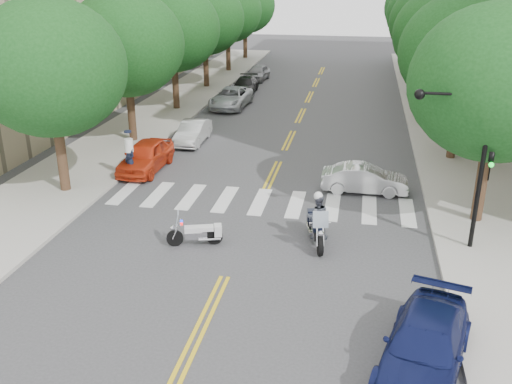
% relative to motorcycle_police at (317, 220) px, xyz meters
% --- Properties ---
extents(ground, '(140.00, 140.00, 0.00)m').
position_rel_motorcycle_police_xyz_m(ground, '(-2.73, -3.08, -0.90)').
color(ground, '#38383A').
rests_on(ground, ground).
extents(sidewalk_left, '(5.00, 60.00, 0.15)m').
position_rel_motorcycle_police_xyz_m(sidewalk_left, '(-12.23, 18.92, -0.83)').
color(sidewalk_left, '#9E9991').
rests_on(sidewalk_left, ground).
extents(sidewalk_right, '(5.00, 60.00, 0.15)m').
position_rel_motorcycle_police_xyz_m(sidewalk_right, '(6.77, 18.92, -0.83)').
color(sidewalk_right, '#9E9991').
rests_on(sidewalk_right, ground).
extents(tree_l_0, '(6.40, 6.40, 8.45)m').
position_rel_motorcycle_police_xyz_m(tree_l_0, '(-11.53, 2.92, 4.65)').
color(tree_l_0, '#382316').
rests_on(tree_l_0, ground).
extents(tree_l_1, '(6.40, 6.40, 8.45)m').
position_rel_motorcycle_police_xyz_m(tree_l_1, '(-11.53, 10.92, 4.65)').
color(tree_l_1, '#382316').
rests_on(tree_l_1, ground).
extents(tree_l_2, '(6.40, 6.40, 8.45)m').
position_rel_motorcycle_police_xyz_m(tree_l_2, '(-11.53, 18.92, 4.65)').
color(tree_l_2, '#382316').
rests_on(tree_l_2, ground).
extents(tree_l_3, '(6.40, 6.40, 8.45)m').
position_rel_motorcycle_police_xyz_m(tree_l_3, '(-11.53, 26.92, 4.65)').
color(tree_l_3, '#382316').
rests_on(tree_l_3, ground).
extents(tree_l_4, '(6.40, 6.40, 8.45)m').
position_rel_motorcycle_police_xyz_m(tree_l_4, '(-11.53, 34.92, 4.65)').
color(tree_l_4, '#382316').
rests_on(tree_l_4, ground).
extents(tree_l_5, '(6.40, 6.40, 8.45)m').
position_rel_motorcycle_police_xyz_m(tree_l_5, '(-11.53, 42.92, 4.65)').
color(tree_l_5, '#382316').
rests_on(tree_l_5, ground).
extents(tree_r_0, '(6.40, 6.40, 8.45)m').
position_rel_motorcycle_police_xyz_m(tree_r_0, '(6.07, 2.92, 4.65)').
color(tree_r_0, '#382316').
rests_on(tree_r_0, ground).
extents(tree_r_1, '(6.40, 6.40, 8.45)m').
position_rel_motorcycle_police_xyz_m(tree_r_1, '(6.07, 10.92, 4.65)').
color(tree_r_1, '#382316').
rests_on(tree_r_1, ground).
extents(tree_r_2, '(6.40, 6.40, 8.45)m').
position_rel_motorcycle_police_xyz_m(tree_r_2, '(6.07, 18.92, 4.65)').
color(tree_r_2, '#382316').
rests_on(tree_r_2, ground).
extents(tree_r_3, '(6.40, 6.40, 8.45)m').
position_rel_motorcycle_police_xyz_m(tree_r_3, '(6.07, 26.92, 4.65)').
color(tree_r_3, '#382316').
rests_on(tree_r_3, ground).
extents(tree_r_4, '(6.40, 6.40, 8.45)m').
position_rel_motorcycle_police_xyz_m(tree_r_4, '(6.07, 34.92, 4.65)').
color(tree_r_4, '#382316').
rests_on(tree_r_4, ground).
extents(tree_r_5, '(6.40, 6.40, 8.45)m').
position_rel_motorcycle_police_xyz_m(tree_r_5, '(6.07, 42.92, 4.65)').
color(tree_r_5, '#382316').
rests_on(tree_r_5, ground).
extents(traffic_signal_pole, '(2.82, 0.42, 6.00)m').
position_rel_motorcycle_police_xyz_m(traffic_signal_pole, '(4.99, 0.42, 2.82)').
color(traffic_signal_pole, black).
rests_on(traffic_signal_pole, ground).
extents(motorcycle_police, '(0.96, 2.47, 2.03)m').
position_rel_motorcycle_police_xyz_m(motorcycle_police, '(0.00, 0.00, 0.00)').
color(motorcycle_police, black).
rests_on(motorcycle_police, ground).
extents(motorcycle_parked, '(2.00, 0.90, 1.32)m').
position_rel_motorcycle_police_xyz_m(motorcycle_parked, '(-4.17, -0.96, -0.44)').
color(motorcycle_parked, black).
rests_on(motorcycle_parked, ground).
extents(officer_standing, '(0.85, 0.82, 1.96)m').
position_rel_motorcycle_police_xyz_m(officer_standing, '(-9.23, 4.94, 0.08)').
color(officer_standing, black).
rests_on(officer_standing, ground).
extents(convertible, '(3.83, 1.35, 1.26)m').
position_rel_motorcycle_police_xyz_m(convertible, '(1.67, 5.42, -0.27)').
color(convertible, silver).
rests_on(convertible, ground).
extents(sedan_blue, '(3.07, 5.05, 1.37)m').
position_rel_motorcycle_police_xyz_m(sedan_blue, '(3.27, -6.59, -0.22)').
color(sedan_blue, '#111747').
rests_on(sedan_blue, ground).
extents(parked_car_a, '(1.85, 4.41, 1.49)m').
position_rel_motorcycle_police_xyz_m(parked_car_a, '(-9.03, 6.42, -0.16)').
color(parked_car_a, red).
rests_on(parked_car_a, ground).
extents(parked_car_b, '(1.36, 3.83, 1.26)m').
position_rel_motorcycle_police_xyz_m(parked_car_b, '(-8.09, 11.42, -0.27)').
color(parked_car_b, '#B9B9B9').
rests_on(parked_car_b, ground).
extents(parked_car_c, '(2.55, 5.13, 1.40)m').
position_rel_motorcycle_police_xyz_m(parked_car_c, '(-7.93, 20.42, -0.20)').
color(parked_car_c, '#BABDC3').
rests_on(parked_car_c, ground).
extents(parked_car_d, '(1.94, 4.39, 1.25)m').
position_rel_motorcycle_police_xyz_m(parked_car_d, '(-7.93, 25.39, -0.27)').
color(parked_car_d, black).
rests_on(parked_car_d, ground).
extents(parked_car_e, '(1.86, 4.03, 1.34)m').
position_rel_motorcycle_police_xyz_m(parked_car_e, '(-7.93, 30.92, -0.23)').
color(parked_car_e, gray).
rests_on(parked_car_e, ground).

